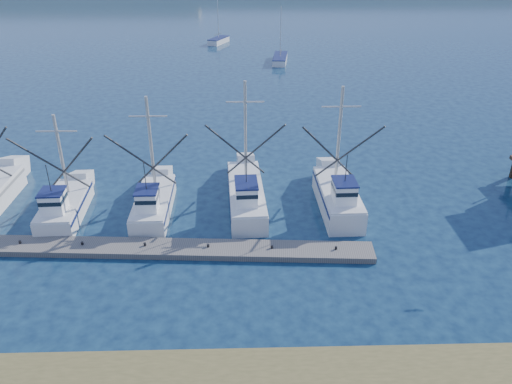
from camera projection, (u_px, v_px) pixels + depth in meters
ground at (308, 302)px, 27.28m from camera, size 500.00×500.00×0.00m
floating_dock at (145, 248)px, 31.54m from camera, size 28.83×3.68×0.38m
trawler_fleet at (158, 200)px, 35.57m from camera, size 28.11×9.03×8.90m
sailboat_near at (280, 59)px, 76.35m from camera, size 2.76×6.86×8.10m
sailboat_far at (219, 41)px, 88.94m from camera, size 3.79×5.38×8.10m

